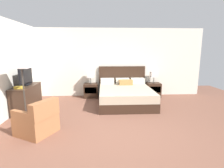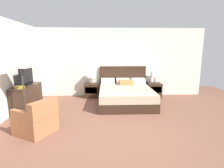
{
  "view_description": "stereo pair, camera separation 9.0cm",
  "coord_description": "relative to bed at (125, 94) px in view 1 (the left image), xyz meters",
  "views": [
    {
      "loc": [
        -0.38,
        -3.4,
        1.77
      ],
      "look_at": [
        -0.11,
        1.85,
        0.75
      ],
      "focal_mm": 28.0,
      "sensor_mm": 36.0,
      "label": 1
    },
    {
      "loc": [
        -0.29,
        -3.41,
        1.77
      ],
      "look_at": [
        -0.11,
        1.85,
        0.75
      ],
      "focal_mm": 28.0,
      "sensor_mm": 36.0,
      "label": 2
    }
  ],
  "objects": [
    {
      "name": "table_lamp_left",
      "position": [
        -1.2,
        0.76,
        0.57
      ],
      "size": [
        0.26,
        0.26,
        0.45
      ],
      "color": "#332D28",
      "rests_on": "nightstand_left"
    },
    {
      "name": "bed",
      "position": [
        0.0,
        0.0,
        0.0
      ],
      "size": [
        1.79,
        2.12,
        1.16
      ],
      "color": "#332116",
      "rests_on": "ground"
    },
    {
      "name": "tv",
      "position": [
        -2.98,
        -0.59,
        0.74
      ],
      "size": [
        0.18,
        0.83,
        0.55
      ],
      "color": "black",
      "rests_on": "dresser"
    },
    {
      "name": "floor_lamp",
      "position": [
        -2.61,
        -1.63,
        1.11
      ],
      "size": [
        0.39,
        0.39,
        1.62
      ],
      "color": "#332D28",
      "rests_on": "ground"
    },
    {
      "name": "book_red_cover",
      "position": [
        -2.99,
        -1.04,
        0.48
      ],
      "size": [
        0.25,
        0.21,
        0.03
      ],
      "primitive_type": "cube",
      "rotation": [
        0.0,
        0.0,
        0.2
      ],
      "color": "gold",
      "rests_on": "dresser"
    },
    {
      "name": "book_blue_cover",
      "position": [
        -3.0,
        -1.04,
        0.51
      ],
      "size": [
        0.23,
        0.17,
        0.03
      ],
      "primitive_type": "cube",
      "rotation": [
        0.0,
        0.0,
        -0.07
      ],
      "color": "gold",
      "rests_on": "book_red_cover"
    },
    {
      "name": "ground_plane",
      "position": [
        -0.36,
        -2.33,
        -0.3
      ],
      "size": [
        10.08,
        10.08,
        0.0
      ],
      "primitive_type": "plane",
      "color": "brown"
    },
    {
      "name": "nightstand_right",
      "position": [
        1.2,
        0.76,
        -0.03
      ],
      "size": [
        0.51,
        0.42,
        0.53
      ],
      "color": "#332116",
      "rests_on": "ground"
    },
    {
      "name": "wall_left",
      "position": [
        -3.27,
        -0.95,
        1.0
      ],
      "size": [
        0.06,
        5.16,
        2.59
      ],
      "primitive_type": "cube",
      "color": "silver",
      "rests_on": "ground"
    },
    {
      "name": "dresser",
      "position": [
        -2.99,
        -0.65,
        0.1
      ],
      "size": [
        0.46,
        1.26,
        0.76
      ],
      "color": "#332116",
      "rests_on": "ground"
    },
    {
      "name": "table_lamp_right",
      "position": [
        1.2,
        0.76,
        0.57
      ],
      "size": [
        0.26,
        0.26,
        0.45
      ],
      "color": "#332D28",
      "rests_on": "nightstand_right"
    },
    {
      "name": "wall_back",
      "position": [
        -0.36,
        1.06,
        1.0
      ],
      "size": [
        6.95,
        0.06,
        2.59
      ],
      "primitive_type": "cube",
      "color": "silver",
      "rests_on": "ground"
    },
    {
      "name": "nightstand_left",
      "position": [
        -1.2,
        0.76,
        -0.03
      ],
      "size": [
        0.51,
        0.42,
        0.53
      ],
      "color": "#332116",
      "rests_on": "ground"
    },
    {
      "name": "armchair_by_window",
      "position": [
        -2.15,
        -2.15,
        -0.01
      ],
      "size": [
        0.93,
        0.92,
        0.76
      ],
      "color": "#935B38",
      "rests_on": "ground"
    }
  ]
}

